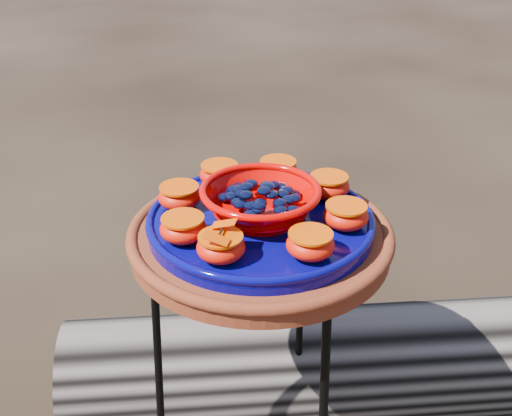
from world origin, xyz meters
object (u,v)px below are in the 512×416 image
at_px(terracotta_saucer, 260,239).
at_px(cobalt_plate, 260,223).
at_px(red_bowl, 260,203).
at_px(driftwood_log, 391,362).
at_px(plant_stand, 260,390).

relative_size(terracotta_saucer, cobalt_plate, 1.17).
height_order(terracotta_saucer, red_bowl, red_bowl).
distance_m(terracotta_saucer, driftwood_log, 0.72).
bearing_deg(cobalt_plate, terracotta_saucer, 0.00).
distance_m(plant_stand, driftwood_log, 0.50).
xyz_separation_m(terracotta_saucer, red_bowl, (0.00, 0.00, 0.07)).
xyz_separation_m(plant_stand, driftwood_log, (0.18, 0.42, -0.19)).
bearing_deg(red_bowl, cobalt_plate, 0.00).
xyz_separation_m(red_bowl, driftwood_log, (0.18, 0.42, -0.64)).
distance_m(plant_stand, red_bowl, 0.44).
height_order(cobalt_plate, red_bowl, red_bowl).
xyz_separation_m(terracotta_saucer, cobalt_plate, (0.00, 0.00, 0.03)).
distance_m(terracotta_saucer, red_bowl, 0.07).
height_order(cobalt_plate, driftwood_log, cobalt_plate).
height_order(plant_stand, terracotta_saucer, terracotta_saucer).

